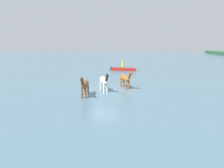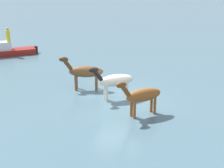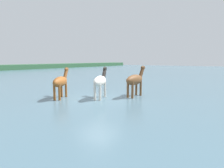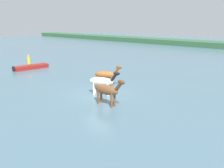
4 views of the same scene
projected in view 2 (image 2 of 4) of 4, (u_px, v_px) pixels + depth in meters
ground_plane at (117, 100)px, 18.39m from camera, size 145.32×145.32×0.00m
horse_lead at (114, 81)px, 18.09m from camera, size 2.51×1.33×1.99m
horse_mid_herd at (142, 96)px, 16.08m from camera, size 2.38×1.50×1.94m
horse_dark_mare at (84, 72)px, 19.56m from camera, size 2.61×0.65×2.04m
boat_tender_starboard at (7, 52)px, 27.50m from camera, size 4.53×2.92×1.33m
person_helmsman_aft at (8, 35)px, 26.98m from camera, size 0.32×0.32×1.19m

